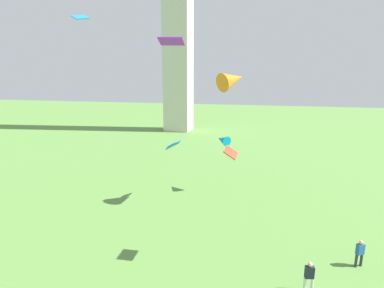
{
  "coord_description": "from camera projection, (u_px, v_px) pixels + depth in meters",
  "views": [
    {
      "loc": [
        4.5,
        3.61,
        10.32
      ],
      "look_at": [
        -0.04,
        21.49,
        6.16
      ],
      "focal_mm": 27.48,
      "sensor_mm": 36.0,
      "label": 1
    }
  ],
  "objects": [
    {
      "name": "person_1",
      "position": [
        360.0,
        252.0,
        16.28
      ],
      "size": [
        0.48,
        0.41,
        1.6
      ],
      "rotation": [
        0.0,
        0.0,
        0.52
      ],
      "color": "#2D3338",
      "rests_on": "ground_plane"
    },
    {
      "name": "person_2",
      "position": [
        309.0,
        275.0,
        14.34
      ],
      "size": [
        0.49,
        0.33,
        1.61
      ],
      "rotation": [
        0.0,
        0.0,
        3.36
      ],
      "color": "silver",
      "rests_on": "ground_plane"
    },
    {
      "name": "kite_flying_0",
      "position": [
        223.0,
        140.0,
        26.52
      ],
      "size": [
        1.58,
        1.56,
        0.98
      ],
      "rotation": [
        0.0,
        0.0,
        3.96
      ],
      "color": "#0583BE"
    },
    {
      "name": "kite_flying_1",
      "position": [
        232.0,
        80.0,
        22.38
      ],
      "size": [
        2.63,
        2.7,
        1.87
      ],
      "rotation": [
        0.0,
        0.0,
        2.41
      ],
      "color": "orange"
    },
    {
      "name": "kite_flying_2",
      "position": [
        171.0,
        41.0,
        12.44
      ],
      "size": [
        1.14,
        0.84,
        0.29
      ],
      "rotation": [
        0.0,
        0.0,
        0.12
      ],
      "color": "purple"
    },
    {
      "name": "kite_flying_3",
      "position": [
        80.0,
        17.0,
        17.52
      ],
      "size": [
        1.34,
        1.27,
        0.52
      ],
      "rotation": [
        0.0,
        0.0,
        2.44
      ],
      "color": "#1E89DA"
    },
    {
      "name": "kite_flying_4",
      "position": [
        231.0,
        152.0,
        15.48
      ],
      "size": [
        0.7,
        1.1,
        0.56
      ],
      "rotation": [
        0.0,
        0.0,
        1.53
      ],
      "color": "#E93E24"
    },
    {
      "name": "kite_flying_5",
      "position": [
        173.0,
        145.0,
        24.8
      ],
      "size": [
        1.33,
        1.52,
        0.92
      ],
      "rotation": [
        0.0,
        0.0,
        3.92
      ],
      "color": "blue"
    }
  ]
}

